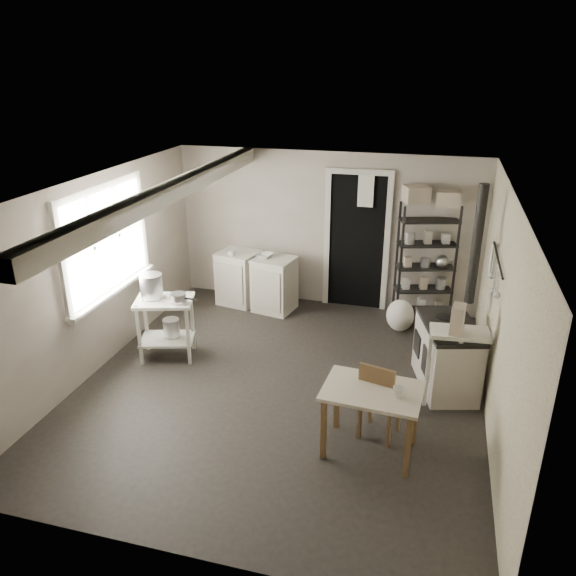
% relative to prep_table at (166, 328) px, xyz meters
% --- Properties ---
extents(floor, '(5.00, 5.00, 0.00)m').
position_rel_prep_table_xyz_m(floor, '(1.56, -0.29, -0.40)').
color(floor, black).
rests_on(floor, ground).
extents(ceiling, '(5.00, 5.00, 0.00)m').
position_rel_prep_table_xyz_m(ceiling, '(1.56, -0.29, 1.90)').
color(ceiling, silver).
rests_on(ceiling, wall_back).
extents(wall_back, '(4.50, 0.02, 2.30)m').
position_rel_prep_table_xyz_m(wall_back, '(1.56, 2.21, 0.75)').
color(wall_back, '#A79C8E').
rests_on(wall_back, ground).
extents(wall_front, '(4.50, 0.02, 2.30)m').
position_rel_prep_table_xyz_m(wall_front, '(1.56, -2.79, 0.75)').
color(wall_front, '#A79C8E').
rests_on(wall_front, ground).
extents(wall_left, '(0.02, 5.00, 2.30)m').
position_rel_prep_table_xyz_m(wall_left, '(-0.69, -0.29, 0.75)').
color(wall_left, '#A79C8E').
rests_on(wall_left, ground).
extents(wall_right, '(0.02, 5.00, 2.30)m').
position_rel_prep_table_xyz_m(wall_right, '(3.81, -0.29, 0.75)').
color(wall_right, '#A79C8E').
rests_on(wall_right, ground).
extents(window, '(0.12, 1.76, 1.28)m').
position_rel_prep_table_xyz_m(window, '(-0.66, -0.09, 1.10)').
color(window, beige).
rests_on(window, wall_left).
extents(doorway, '(0.96, 0.10, 2.08)m').
position_rel_prep_table_xyz_m(doorway, '(2.01, 2.18, 0.60)').
color(doorway, beige).
rests_on(doorway, ground).
extents(ceiling_beam, '(0.18, 5.00, 0.18)m').
position_rel_prep_table_xyz_m(ceiling_beam, '(0.36, -0.29, 1.80)').
color(ceiling_beam, beige).
rests_on(ceiling_beam, ceiling).
extents(wallpaper_panel, '(0.01, 5.00, 2.30)m').
position_rel_prep_table_xyz_m(wallpaper_panel, '(3.80, -0.29, 0.75)').
color(wallpaper_panel, beige).
rests_on(wallpaper_panel, wall_right).
extents(utensil_rail, '(0.06, 1.20, 0.44)m').
position_rel_prep_table_xyz_m(utensil_rail, '(3.75, 0.31, 1.15)').
color(utensil_rail, silver).
rests_on(utensil_rail, wall_right).
extents(prep_table, '(0.80, 0.66, 0.78)m').
position_rel_prep_table_xyz_m(prep_table, '(0.00, 0.00, 0.00)').
color(prep_table, beige).
rests_on(prep_table, ground).
extents(stockpot, '(0.29, 0.29, 0.29)m').
position_rel_prep_table_xyz_m(stockpot, '(-0.16, 0.02, 0.54)').
color(stockpot, silver).
rests_on(stockpot, prep_table).
extents(saucepan, '(0.21, 0.21, 0.10)m').
position_rel_prep_table_xyz_m(saucepan, '(0.21, -0.04, 0.45)').
color(saucepan, silver).
rests_on(saucepan, prep_table).
extents(bucket, '(0.21, 0.21, 0.22)m').
position_rel_prep_table_xyz_m(bucket, '(0.04, 0.05, -0.02)').
color(bucket, silver).
rests_on(bucket, prep_table).
extents(base_cabinets, '(1.32, 0.76, 0.81)m').
position_rel_prep_table_xyz_m(base_cabinets, '(0.59, 1.78, 0.06)').
color(base_cabinets, beige).
rests_on(base_cabinets, ground).
extents(mixing_bowl, '(0.30, 0.30, 0.07)m').
position_rel_prep_table_xyz_m(mixing_bowl, '(0.74, 1.73, 0.56)').
color(mixing_bowl, silver).
rests_on(mixing_bowl, base_cabinets).
extents(counter_cup, '(0.14, 0.14, 0.09)m').
position_rel_prep_table_xyz_m(counter_cup, '(0.26, 1.66, 0.57)').
color(counter_cup, silver).
rests_on(counter_cup, base_cabinets).
extents(shelf_rack, '(0.85, 0.52, 1.69)m').
position_rel_prep_table_xyz_m(shelf_rack, '(3.02, 2.01, 0.55)').
color(shelf_rack, black).
rests_on(shelf_rack, ground).
extents(shelf_jar, '(0.09, 0.09, 0.20)m').
position_rel_prep_table_xyz_m(shelf_jar, '(2.78, 1.96, 0.97)').
color(shelf_jar, silver).
rests_on(shelf_jar, shelf_rack).
extents(storage_box_a, '(0.40, 0.38, 0.22)m').
position_rel_prep_table_xyz_m(storage_box_a, '(2.81, 2.06, 1.61)').
color(storage_box_a, beige).
rests_on(storage_box_a, shelf_rack).
extents(storage_box_b, '(0.31, 0.28, 0.20)m').
position_rel_prep_table_xyz_m(storage_box_b, '(3.24, 1.98, 1.59)').
color(storage_box_b, beige).
rests_on(storage_box_b, shelf_rack).
extents(stove, '(0.80, 1.11, 0.79)m').
position_rel_prep_table_xyz_m(stove, '(3.37, 0.20, 0.04)').
color(stove, beige).
rests_on(stove, ground).
extents(stovepipe, '(0.15, 0.15, 1.51)m').
position_rel_prep_table_xyz_m(stovepipe, '(3.56, 0.60, 1.19)').
color(stovepipe, black).
rests_on(stovepipe, stove).
extents(side_ledge, '(0.63, 0.38, 0.93)m').
position_rel_prep_table_xyz_m(side_ledge, '(3.46, -0.24, 0.03)').
color(side_ledge, beige).
rests_on(side_ledge, ground).
extents(oats_box, '(0.15, 0.22, 0.30)m').
position_rel_prep_table_xyz_m(oats_box, '(3.41, -0.29, 0.61)').
color(oats_box, beige).
rests_on(oats_box, side_ledge).
extents(work_table, '(0.94, 0.69, 0.68)m').
position_rel_prep_table_xyz_m(work_table, '(2.69, -1.18, -0.02)').
color(work_table, beige).
rests_on(work_table, ground).
extents(table_cup, '(0.12, 0.12, 0.10)m').
position_rel_prep_table_xyz_m(table_cup, '(2.93, -1.24, 0.41)').
color(table_cup, silver).
rests_on(table_cup, work_table).
extents(chair, '(0.43, 0.44, 0.86)m').
position_rel_prep_table_xyz_m(chair, '(2.75, -0.91, 0.08)').
color(chair, brown).
rests_on(chair, ground).
extents(flour_sack, '(0.39, 0.34, 0.46)m').
position_rel_prep_table_xyz_m(flour_sack, '(2.76, 1.50, -0.16)').
color(flour_sack, white).
rests_on(flour_sack, ground).
extents(floor_crock, '(0.15, 0.15, 0.16)m').
position_rel_prep_table_xyz_m(floor_crock, '(2.97, -0.42, -0.33)').
color(floor_crock, silver).
rests_on(floor_crock, ground).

